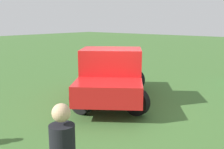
% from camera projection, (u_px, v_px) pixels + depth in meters
% --- Properties ---
extents(ground_plane, '(80.00, 80.00, 0.00)m').
position_uv_depth(ground_plane, '(119.00, 107.00, 8.62)').
color(ground_plane, '#3D662D').
extents(pickup_truck, '(4.29, 4.95, 1.82)m').
position_uv_depth(pickup_truck, '(112.00, 74.00, 9.13)').
color(pickup_truck, black).
rests_on(pickup_truck, ground_plane).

